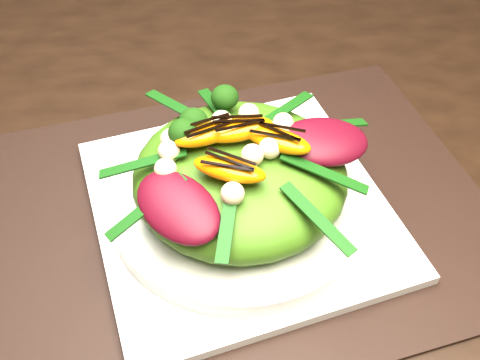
{
  "coord_description": "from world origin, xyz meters",
  "views": [
    {
      "loc": [
        0.02,
        -0.51,
        1.18
      ],
      "look_at": [
        0.02,
        -0.15,
        0.8
      ],
      "focal_mm": 42.0,
      "sensor_mm": 36.0,
      "label": 1
    }
  ],
  "objects_px": {
    "plate_base": "(240,207)",
    "salad_bowl": "(240,197)",
    "lettuce_mound": "(240,175)",
    "orange_segment": "(223,134)",
    "placemat": "(240,212)",
    "dining_table": "(219,128)"
  },
  "relations": [
    {
      "from": "dining_table",
      "to": "plate_base",
      "type": "relative_size",
      "value": 5.8
    },
    {
      "from": "placemat",
      "to": "salad_bowl",
      "type": "relative_size",
      "value": 1.94
    },
    {
      "from": "plate_base",
      "to": "lettuce_mound",
      "type": "xyz_separation_m",
      "value": [
        -0.0,
        0.0,
        0.05
      ]
    },
    {
      "from": "plate_base",
      "to": "placemat",
      "type": "bearing_deg",
      "value": 180.0
    },
    {
      "from": "salad_bowl",
      "to": "lettuce_mound",
      "type": "bearing_deg",
      "value": 180.0
    },
    {
      "from": "salad_bowl",
      "to": "lettuce_mound",
      "type": "distance_m",
      "value": 0.03
    },
    {
      "from": "dining_table",
      "to": "plate_base",
      "type": "bearing_deg",
      "value": -81.53
    },
    {
      "from": "dining_table",
      "to": "salad_bowl",
      "type": "height_order",
      "value": "dining_table"
    },
    {
      "from": "plate_base",
      "to": "salad_bowl",
      "type": "height_order",
      "value": "salad_bowl"
    },
    {
      "from": "dining_table",
      "to": "plate_base",
      "type": "xyz_separation_m",
      "value": [
        0.02,
        -0.15,
        0.03
      ]
    },
    {
      "from": "orange_segment",
      "to": "plate_base",
      "type": "bearing_deg",
      "value": -36.7
    },
    {
      "from": "lettuce_mound",
      "to": "orange_segment",
      "type": "bearing_deg",
      "value": 143.3
    },
    {
      "from": "salad_bowl",
      "to": "lettuce_mound",
      "type": "xyz_separation_m",
      "value": [
        -0.0,
        0.0,
        0.03
      ]
    },
    {
      "from": "placemat",
      "to": "plate_base",
      "type": "bearing_deg",
      "value": 0.0
    },
    {
      "from": "orange_segment",
      "to": "placemat",
      "type": "bearing_deg",
      "value": -36.7
    },
    {
      "from": "dining_table",
      "to": "placemat",
      "type": "relative_size",
      "value": 3.27
    },
    {
      "from": "lettuce_mound",
      "to": "placemat",
      "type": "bearing_deg",
      "value": 180.0
    },
    {
      "from": "placemat",
      "to": "plate_base",
      "type": "xyz_separation_m",
      "value": [
        0.0,
        0.0,
        0.01
      ]
    },
    {
      "from": "placemat",
      "to": "plate_base",
      "type": "height_order",
      "value": "plate_base"
    },
    {
      "from": "plate_base",
      "to": "salad_bowl",
      "type": "relative_size",
      "value": 1.09
    },
    {
      "from": "plate_base",
      "to": "lettuce_mound",
      "type": "bearing_deg",
      "value": 180.0
    },
    {
      "from": "dining_table",
      "to": "salad_bowl",
      "type": "relative_size",
      "value": 6.35
    }
  ]
}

